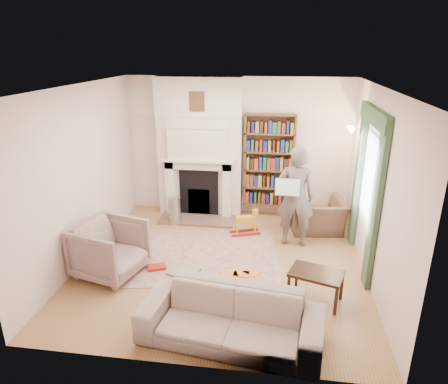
# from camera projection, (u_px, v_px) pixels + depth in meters

# --- Properties ---
(floor) EXTENTS (4.50, 4.50, 0.00)m
(floor) POSITION_uv_depth(u_px,v_px,m) (222.00, 263.00, 6.51)
(floor) COLOR olive
(floor) RESTS_ON ground
(ceiling) EXTENTS (4.50, 4.50, 0.00)m
(ceiling) POSITION_uv_depth(u_px,v_px,m) (221.00, 87.00, 5.55)
(ceiling) COLOR white
(ceiling) RESTS_ON wall_back
(wall_back) EXTENTS (4.50, 0.00, 4.50)m
(wall_back) POSITION_uv_depth(u_px,v_px,m) (238.00, 147.00, 8.13)
(wall_back) COLOR white
(wall_back) RESTS_ON floor
(wall_front) EXTENTS (4.50, 0.00, 4.50)m
(wall_front) POSITION_uv_depth(u_px,v_px,m) (189.00, 254.00, 3.94)
(wall_front) COLOR white
(wall_front) RESTS_ON floor
(wall_left) EXTENTS (0.00, 4.50, 4.50)m
(wall_left) POSITION_uv_depth(u_px,v_px,m) (82.00, 176.00, 6.33)
(wall_left) COLOR white
(wall_left) RESTS_ON floor
(wall_right) EXTENTS (0.00, 4.50, 4.50)m
(wall_right) POSITION_uv_depth(u_px,v_px,m) (376.00, 189.00, 5.74)
(wall_right) COLOR white
(wall_right) RESTS_ON floor
(fireplace) EXTENTS (1.70, 0.58, 2.80)m
(fireplace) POSITION_uv_depth(u_px,v_px,m) (200.00, 149.00, 8.04)
(fireplace) COLOR white
(fireplace) RESTS_ON floor
(bookcase) EXTENTS (1.00, 0.24, 1.85)m
(bookcase) POSITION_uv_depth(u_px,v_px,m) (269.00, 161.00, 8.00)
(bookcase) COLOR brown
(bookcase) RESTS_ON floor
(window) EXTENTS (0.02, 0.90, 1.30)m
(window) POSITION_uv_depth(u_px,v_px,m) (370.00, 177.00, 6.09)
(window) COLOR silver
(window) RESTS_ON wall_right
(curtain_left) EXTENTS (0.07, 0.32, 2.40)m
(curtain_left) POSITION_uv_depth(u_px,v_px,m) (375.00, 210.00, 5.53)
(curtain_left) COLOR #2D462E
(curtain_left) RESTS_ON floor
(curtain_right) EXTENTS (0.07, 0.32, 2.40)m
(curtain_right) POSITION_uv_depth(u_px,v_px,m) (358.00, 179.00, 6.83)
(curtain_right) COLOR #2D462E
(curtain_right) RESTS_ON floor
(pelmet) EXTENTS (0.09, 1.70, 0.24)m
(pelmet) POSITION_uv_depth(u_px,v_px,m) (375.00, 116.00, 5.78)
(pelmet) COLOR #2D462E
(pelmet) RESTS_ON wall_right
(wall_sconce) EXTENTS (0.20, 0.24, 0.24)m
(wall_sconce) POSITION_uv_depth(u_px,v_px,m) (348.00, 133.00, 6.99)
(wall_sconce) COLOR gold
(wall_sconce) RESTS_ON wall_right
(rug) EXTENTS (2.77, 2.31, 0.01)m
(rug) POSITION_uv_depth(u_px,v_px,m) (204.00, 255.00, 6.75)
(rug) COLOR #BCAE8E
(rug) RESTS_ON floor
(armchair_reading) EXTENTS (1.09, 0.98, 0.64)m
(armchair_reading) POSITION_uv_depth(u_px,v_px,m) (317.00, 215.00, 7.56)
(armchair_reading) COLOR #472D26
(armchair_reading) RESTS_ON floor
(armchair_left) EXTENTS (1.14, 1.12, 0.85)m
(armchair_left) POSITION_uv_depth(u_px,v_px,m) (110.00, 249.00, 6.07)
(armchair_left) COLOR gray
(armchair_left) RESTS_ON floor
(sofa) EXTENTS (2.24, 1.12, 0.63)m
(sofa) POSITION_uv_depth(u_px,v_px,m) (230.00, 318.00, 4.70)
(sofa) COLOR #BAB199
(sofa) RESTS_ON floor
(man_reading) EXTENTS (0.66, 0.44, 1.79)m
(man_reading) POSITION_uv_depth(u_px,v_px,m) (295.00, 197.00, 6.87)
(man_reading) COLOR #5B4D48
(man_reading) RESTS_ON floor
(newspaper) EXTENTS (0.40, 0.12, 0.27)m
(newspaper) POSITION_uv_depth(u_px,v_px,m) (288.00, 187.00, 6.62)
(newspaper) COLOR silver
(newspaper) RESTS_ON man_reading
(coffee_table) EXTENTS (0.81, 0.65, 0.45)m
(coffee_table) POSITION_uv_depth(u_px,v_px,m) (315.00, 287.00, 5.48)
(coffee_table) COLOR black
(coffee_table) RESTS_ON floor
(paraffin_heater) EXTENTS (0.29, 0.29, 0.55)m
(paraffin_heater) POSITION_uv_depth(u_px,v_px,m) (175.00, 211.00, 7.89)
(paraffin_heater) COLOR #999CA0
(paraffin_heater) RESTS_ON floor
(rocking_horse) EXTENTS (0.60, 0.39, 0.49)m
(rocking_horse) POSITION_uv_depth(u_px,v_px,m) (245.00, 222.00, 7.43)
(rocking_horse) COLOR gold
(rocking_horse) RESTS_ON rug
(board_game) EXTENTS (0.53, 0.53, 0.03)m
(board_game) POSITION_uv_depth(u_px,v_px,m) (183.00, 271.00, 6.23)
(board_game) COLOR gold
(board_game) RESTS_ON rug
(game_box_lid) EXTENTS (0.33, 0.28, 0.05)m
(game_box_lid) POSITION_uv_depth(u_px,v_px,m) (157.00, 267.00, 6.33)
(game_box_lid) COLOR #B11914
(game_box_lid) RESTS_ON rug
(comic_annuals) EXTENTS (0.87, 0.50, 0.02)m
(comic_annuals) POSITION_uv_depth(u_px,v_px,m) (234.00, 274.00, 6.15)
(comic_annuals) COLOR red
(comic_annuals) RESTS_ON rug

